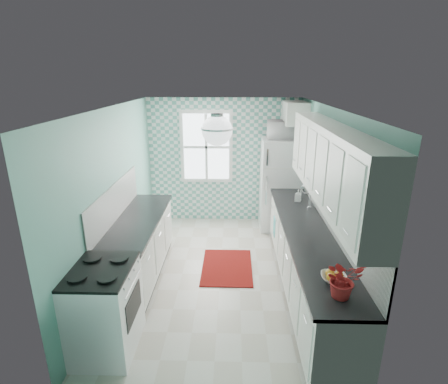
{
  "coord_description": "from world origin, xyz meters",
  "views": [
    {
      "loc": [
        0.18,
        -4.67,
        2.9
      ],
      "look_at": [
        0.05,
        0.25,
        1.25
      ],
      "focal_mm": 28.0,
      "sensor_mm": 36.0,
      "label": 1
    }
  ],
  "objects_px": {
    "ceiling_light": "(217,130)",
    "stove": "(104,308)",
    "fridge": "(281,184)",
    "sink": "(299,210)",
    "microwave": "(284,130)",
    "fruit_bowl": "(334,278)",
    "potted_plant": "(343,279)"
  },
  "relations": [
    {
      "from": "ceiling_light",
      "to": "stove",
      "type": "bearing_deg",
      "value": -148.75
    },
    {
      "from": "fridge",
      "to": "sink",
      "type": "distance_m",
      "value": 1.47
    },
    {
      "from": "ceiling_light",
      "to": "fridge",
      "type": "bearing_deg",
      "value": 67.11
    },
    {
      "from": "fridge",
      "to": "microwave",
      "type": "distance_m",
      "value": 1.06
    },
    {
      "from": "ceiling_light",
      "to": "sink",
      "type": "bearing_deg",
      "value": 43.92
    },
    {
      "from": "fridge",
      "to": "microwave",
      "type": "relative_size",
      "value": 2.94
    },
    {
      "from": "sink",
      "to": "fruit_bowl",
      "type": "distance_m",
      "value": 1.96
    },
    {
      "from": "microwave",
      "to": "stove",
      "type": "bearing_deg",
      "value": 58.72
    },
    {
      "from": "potted_plant",
      "to": "microwave",
      "type": "distance_m",
      "value": 3.79
    },
    {
      "from": "fruit_bowl",
      "to": "stove",
      "type": "bearing_deg",
      "value": 178.19
    },
    {
      "from": "sink",
      "to": "microwave",
      "type": "xyz_separation_m",
      "value": [
        -0.09,
        1.47,
        1.01
      ]
    },
    {
      "from": "sink",
      "to": "potted_plant",
      "type": "relative_size",
      "value": 1.42
    },
    {
      "from": "ceiling_light",
      "to": "fruit_bowl",
      "type": "bearing_deg",
      "value": -33.8
    },
    {
      "from": "microwave",
      "to": "potted_plant",
      "type": "bearing_deg",
      "value": 94.64
    },
    {
      "from": "ceiling_light",
      "to": "sink",
      "type": "xyz_separation_m",
      "value": [
        1.2,
        1.16,
        -1.39
      ]
    },
    {
      "from": "fruit_bowl",
      "to": "potted_plant",
      "type": "distance_m",
      "value": 0.3
    },
    {
      "from": "ceiling_light",
      "to": "fruit_bowl",
      "type": "relative_size",
      "value": 1.38
    },
    {
      "from": "fridge",
      "to": "sink",
      "type": "bearing_deg",
      "value": -86.16
    },
    {
      "from": "ceiling_light",
      "to": "potted_plant",
      "type": "height_order",
      "value": "ceiling_light"
    },
    {
      "from": "ceiling_light",
      "to": "fridge",
      "type": "height_order",
      "value": "ceiling_light"
    },
    {
      "from": "ceiling_light",
      "to": "microwave",
      "type": "distance_m",
      "value": 2.88
    },
    {
      "from": "ceiling_light",
      "to": "fruit_bowl",
      "type": "xyz_separation_m",
      "value": [
        1.2,
        -0.8,
        -1.35
      ]
    },
    {
      "from": "fruit_bowl",
      "to": "potted_plant",
      "type": "bearing_deg",
      "value": -90.0
    },
    {
      "from": "ceiling_light",
      "to": "microwave",
      "type": "bearing_deg",
      "value": 67.11
    },
    {
      "from": "microwave",
      "to": "fridge",
      "type": "bearing_deg",
      "value": 56.88
    },
    {
      "from": "fridge",
      "to": "ceiling_light",
      "type": "bearing_deg",
      "value": -112.74
    },
    {
      "from": "stove",
      "to": "potted_plant",
      "type": "xyz_separation_m",
      "value": [
        2.4,
        -0.34,
        0.62
      ]
    },
    {
      "from": "sink",
      "to": "microwave",
      "type": "bearing_deg",
      "value": 90.52
    },
    {
      "from": "sink",
      "to": "stove",
      "type": "bearing_deg",
      "value": -145.02
    },
    {
      "from": "stove",
      "to": "microwave",
      "type": "bearing_deg",
      "value": 56.59
    },
    {
      "from": "ceiling_light",
      "to": "microwave",
      "type": "relative_size",
      "value": 0.58
    },
    {
      "from": "stove",
      "to": "fruit_bowl",
      "type": "bearing_deg",
      "value": -0.7
    }
  ]
}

